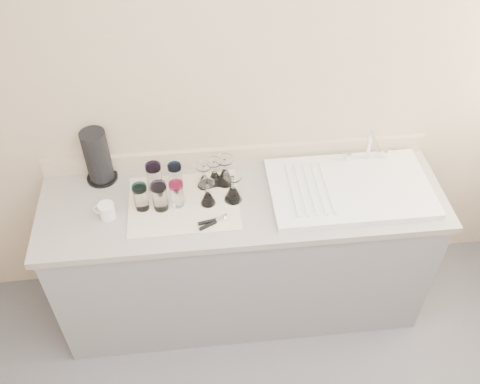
{
  "coord_description": "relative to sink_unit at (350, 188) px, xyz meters",
  "views": [
    {
      "loc": [
        -0.22,
        -0.69,
        2.83
      ],
      "look_at": [
        -0.02,
        1.15,
        1.0
      ],
      "focal_mm": 40.0,
      "sensor_mm": 36.0,
      "label": 1
    }
  ],
  "objects": [
    {
      "name": "tumbler_purple",
      "position": [
        -0.89,
        0.12,
        0.06
      ],
      "size": [
        0.07,
        0.07,
        0.14
      ],
      "color": "white",
      "rests_on": "dish_towel"
    },
    {
      "name": "goblet_extra",
      "position": [
        -0.69,
        0.12,
        0.04
      ],
      "size": [
        0.08,
        0.08,
        0.15
      ],
      "color": "white",
      "rests_on": "dish_towel"
    },
    {
      "name": "tumbler_cyan",
      "position": [
        -0.99,
        0.11,
        0.07
      ],
      "size": [
        0.08,
        0.08,
        0.16
      ],
      "color": "white",
      "rests_on": "dish_towel"
    },
    {
      "name": "goblet_front_right",
      "position": [
        -0.6,
        -0.01,
        0.04
      ],
      "size": [
        0.09,
        0.09,
        0.16
      ],
      "color": "white",
      "rests_on": "dish_towel"
    },
    {
      "name": "dish_towel",
      "position": [
        -0.85,
        -0.01,
        -0.02
      ],
      "size": [
        0.55,
        0.42,
        0.01
      ],
      "primitive_type": "cube",
      "color": "white",
      "rests_on": "counter_unit"
    },
    {
      "name": "white_mug",
      "position": [
        -1.23,
        -0.05,
        0.02
      ],
      "size": [
        0.12,
        0.1,
        0.08
      ],
      "color": "white",
      "rests_on": "counter_unit"
    },
    {
      "name": "tumbler_lavender",
      "position": [
        -0.88,
        -0.01,
        0.06
      ],
      "size": [
        0.07,
        0.07,
        0.14
      ],
      "color": "white",
      "rests_on": "dish_towel"
    },
    {
      "name": "goblet_back_right",
      "position": [
        -0.63,
        0.12,
        0.04
      ],
      "size": [
        0.09,
        0.09,
        0.16
      ],
      "color": "white",
      "rests_on": "dish_towel"
    },
    {
      "name": "sink_unit",
      "position": [
        0.0,
        0.0,
        0.0
      ],
      "size": [
        0.82,
        0.5,
        0.22
      ],
      "color": "white",
      "rests_on": "counter_unit"
    },
    {
      "name": "goblet_back_left",
      "position": [
        -0.74,
        0.11,
        0.04
      ],
      "size": [
        0.08,
        0.08,
        0.14
      ],
      "color": "white",
      "rests_on": "dish_towel"
    },
    {
      "name": "tumbler_magenta",
      "position": [
        -1.06,
        -0.02,
        0.06
      ],
      "size": [
        0.07,
        0.07,
        0.14
      ],
      "color": "white",
      "rests_on": "dish_towel"
    },
    {
      "name": "can_opener",
      "position": [
        -0.72,
        -0.16,
        -0.0
      ],
      "size": [
        0.15,
        0.09,
        0.02
      ],
      "color": "silver",
      "rests_on": "dish_towel"
    },
    {
      "name": "paper_towel_roll",
      "position": [
        -1.27,
        0.23,
        0.13
      ],
      "size": [
        0.16,
        0.16,
        0.3
      ],
      "color": "black",
      "rests_on": "counter_unit"
    },
    {
      "name": "tumbler_blue",
      "position": [
        -0.96,
        -0.03,
        0.07
      ],
      "size": [
        0.08,
        0.08,
        0.16
      ],
      "color": "white",
      "rests_on": "dish_towel"
    },
    {
      "name": "goblet_front_left",
      "position": [
        -0.73,
        -0.02,
        0.04
      ],
      "size": [
        0.08,
        0.08,
        0.14
      ],
      "color": "white",
      "rests_on": "dish_towel"
    },
    {
      "name": "counter_unit",
      "position": [
        -0.55,
        -0.0,
        -0.47
      ],
      "size": [
        2.06,
        0.62,
        0.9
      ],
      "color": "slate",
      "rests_on": "ground"
    },
    {
      "name": "room_envelope",
      "position": [
        -0.55,
        -1.2,
        0.64
      ],
      "size": [
        3.54,
        3.5,
        2.52
      ],
      "color": "#535358",
      "rests_on": "ground"
    }
  ]
}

